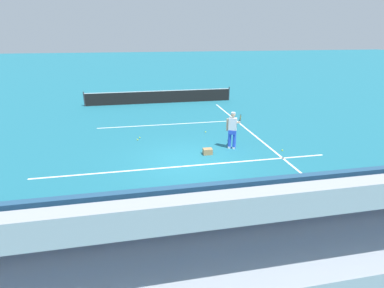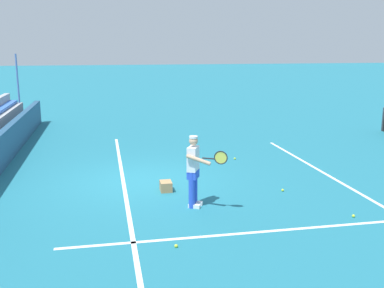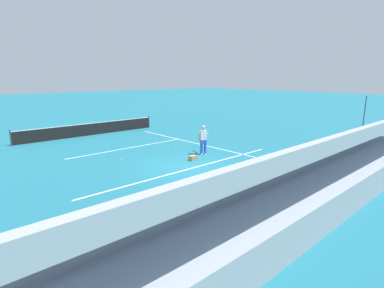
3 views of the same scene
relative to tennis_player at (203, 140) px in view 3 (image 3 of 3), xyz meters
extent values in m
plane|color=#1E6B7F|center=(-2.35, -1.07, -0.89)|extent=(160.00, 160.00, 0.00)
cube|color=white|center=(-2.35, -1.57, -0.89)|extent=(12.00, 0.10, 0.01)
cube|color=white|center=(1.76, 2.93, -0.89)|extent=(0.10, 12.00, 0.01)
cube|color=white|center=(-2.35, 4.43, -0.89)|extent=(8.22, 0.10, 0.01)
cube|color=navy|center=(-2.35, -5.24, -0.34)|extent=(21.89, 0.24, 1.10)
cube|color=silver|center=(-1.19, -5.11, -0.29)|extent=(2.80, 0.01, 0.44)
cube|color=silver|center=(2.35, -5.11, -0.29)|extent=(2.20, 0.01, 0.40)
cube|color=#9EA3A8|center=(-2.35, -7.44, -0.34)|extent=(20.79, 3.20, 1.10)
cube|color=blue|center=(-2.35, -6.24, 0.29)|extent=(20.38, 0.40, 0.12)
cube|color=#9EA3A8|center=(-2.35, -6.52, 0.43)|extent=(20.79, 0.24, 0.45)
cube|color=blue|center=(-2.35, -7.04, 0.74)|extent=(20.38, 0.40, 0.12)
cube|color=#9EA3A8|center=(-2.35, -7.32, 0.88)|extent=(20.79, 0.24, 0.45)
cube|color=blue|center=(-2.35, -7.84, 1.19)|extent=(20.38, 0.40, 0.12)
cube|color=#9EA3A8|center=(-2.35, -8.12, 1.33)|extent=(20.79, 0.24, 0.45)
cube|color=blue|center=(-2.35, -8.64, 1.64)|extent=(20.38, 0.40, 0.12)
cube|color=#9EA3A8|center=(-2.35, -8.92, 1.78)|extent=(20.79, 0.24, 0.45)
cylinder|color=#4C70B2|center=(7.73, -5.94, 0.81)|extent=(0.08, 0.08, 3.40)
cylinder|color=blue|center=(-0.12, 0.03, -0.45)|extent=(0.15, 0.15, 0.88)
cylinder|color=blue|center=(0.08, -0.07, -0.45)|extent=(0.15, 0.15, 0.88)
cube|color=white|center=(-0.09, 0.08, -0.85)|extent=(0.23, 0.30, 0.09)
cube|color=white|center=(0.11, -0.02, -0.85)|extent=(0.23, 0.30, 0.09)
cube|color=blue|center=(-0.02, -0.02, -0.09)|extent=(0.40, 0.35, 0.20)
cube|color=white|center=(-0.02, -0.02, 0.28)|extent=(0.42, 0.35, 0.58)
sphere|color=tan|center=(-0.01, -0.01, 0.71)|extent=(0.21, 0.21, 0.21)
cylinder|color=white|center=(-0.01, -0.01, 0.80)|extent=(0.20, 0.20, 0.05)
cylinder|color=tan|center=(-0.24, 0.09, 0.24)|extent=(0.09, 0.09, 0.56)
cylinder|color=tan|center=(0.29, 0.04, 0.33)|extent=(0.35, 0.56, 0.24)
cylinder|color=black|center=(0.40, 0.25, 0.38)|extent=(0.17, 0.28, 0.03)
torus|color=black|center=(0.53, 0.50, 0.42)|extent=(0.17, 0.29, 0.31)
cylinder|color=#D6D14C|center=(0.53, 0.50, 0.42)|extent=(0.13, 0.24, 0.27)
cube|color=#A87F51|center=(-1.29, -0.50, -0.76)|extent=(0.40, 0.30, 0.26)
sphere|color=#CCE533|center=(-4.27, 1.97, -0.86)|extent=(0.07, 0.07, 0.07)
sphere|color=#CCE533|center=(-4.16, 2.25, -0.86)|extent=(0.07, 0.07, 0.07)
sphere|color=#CCE533|center=(1.39, 3.37, -0.86)|extent=(0.07, 0.07, 0.07)
sphere|color=#CCE533|center=(2.14, -0.79, -0.86)|extent=(0.07, 0.07, 0.07)
sphere|color=#CCE533|center=(-0.65, 2.52, -0.86)|extent=(0.07, 0.07, 0.07)
cylinder|color=#33383D|center=(-7.85, 10.26, -0.36)|extent=(0.09, 0.09, 1.07)
cylinder|color=#33383D|center=(3.15, 10.26, -0.36)|extent=(0.09, 0.09, 1.07)
cube|color=black|center=(-2.35, 10.26, -0.44)|extent=(11.00, 0.02, 0.91)
cube|color=white|center=(-2.35, 10.26, 0.04)|extent=(11.00, 0.04, 0.05)
camera|label=1|loc=(-4.36, -12.39, 4.12)|focal=28.00mm
camera|label=2|loc=(9.98, -2.04, 2.87)|focal=42.00mm
camera|label=3|loc=(-12.01, -12.24, 3.59)|focal=28.00mm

